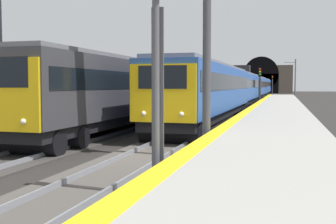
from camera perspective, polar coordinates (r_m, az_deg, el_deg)
ground_plane at (r=14.81m, az=-2.85°, el=-6.27°), size 320.00×320.00×0.00m
platform_right at (r=14.01m, az=13.49°, el=-4.84°), size 112.00×3.84×1.02m
platform_right_edge_strip at (r=14.10m, az=6.72°, el=-2.61°), size 112.00×0.50×0.01m
track_main_line at (r=14.81m, az=-2.85°, el=-6.11°), size 160.00×3.10×0.21m
track_adjacent_line at (r=16.60m, az=-16.85°, el=-5.20°), size 160.00×2.76×0.21m
train_main_approaching at (r=58.93m, az=10.96°, el=3.31°), size 85.20×3.13×4.75m
train_adjacent_platform at (r=34.18m, az=0.50°, el=3.28°), size 42.25×3.13×4.91m
railway_signal_near at (r=9.40m, az=-1.64°, el=8.49°), size 0.39×0.38×5.56m
railway_signal_mid at (r=50.53m, az=12.31°, el=3.88°), size 0.39×0.38×4.58m
railway_signal_far at (r=105.95m, az=13.94°, el=3.75°), size 0.39×0.38×4.85m
overhead_signal_gantry at (r=16.00m, az=-9.86°, el=14.07°), size 0.70×8.53×7.26m
tunnel_portal at (r=130.57m, az=12.49°, el=4.34°), size 2.47×18.32×11.02m
catenary_mast_near at (r=77.48m, az=16.81°, el=4.35°), size 0.22×2.03×7.11m
catenary_mast_far at (r=75.27m, az=3.74°, el=4.51°), size 0.22×1.94×7.09m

